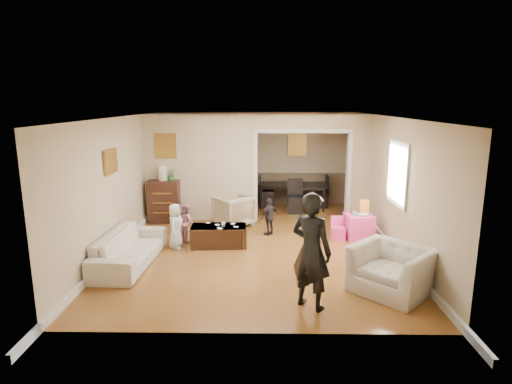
{
  "coord_description": "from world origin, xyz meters",
  "views": [
    {
      "loc": [
        0.13,
        -8.38,
        2.91
      ],
      "look_at": [
        0.0,
        0.2,
        1.05
      ],
      "focal_mm": 29.58,
      "sensor_mm": 36.0,
      "label": 1
    }
  ],
  "objects_px": {
    "coffee_table": "(219,236)",
    "coffee_cup": "(223,225)",
    "dining_table": "(294,195)",
    "table_lamp": "(163,173)",
    "armchair_back": "(234,211)",
    "child_toddler": "(270,216)",
    "sofa": "(129,248)",
    "dresser": "(164,201)",
    "cyan_cup": "(355,213)",
    "child_kneel_a": "(175,226)",
    "child_kneel_b": "(187,222)",
    "play_table": "(358,227)",
    "armchair_front": "(391,270)",
    "adult_person": "(311,251)"
  },
  "relations": [
    {
      "from": "armchair_back",
      "to": "coffee_cup",
      "type": "bearing_deg",
      "value": 47.25
    },
    {
      "from": "coffee_cup",
      "to": "child_toddler",
      "type": "xyz_separation_m",
      "value": [
        0.95,
        0.8,
        -0.05
      ]
    },
    {
      "from": "armchair_front",
      "to": "table_lamp",
      "type": "relative_size",
      "value": 3.09
    },
    {
      "from": "dining_table",
      "to": "table_lamp",
      "type": "bearing_deg",
      "value": -144.38
    },
    {
      "from": "play_table",
      "to": "armchair_front",
      "type": "bearing_deg",
      "value": -91.66
    },
    {
      "from": "armchair_back",
      "to": "child_toddler",
      "type": "height_order",
      "value": "child_toddler"
    },
    {
      "from": "play_table",
      "to": "child_kneel_a",
      "type": "distance_m",
      "value": 3.87
    },
    {
      "from": "child_toddler",
      "to": "sofa",
      "type": "bearing_deg",
      "value": -9.63
    },
    {
      "from": "coffee_table",
      "to": "child_toddler",
      "type": "relative_size",
      "value": 1.34
    },
    {
      "from": "sofa",
      "to": "armchair_back",
      "type": "relative_size",
      "value": 2.6
    },
    {
      "from": "dresser",
      "to": "coffee_table",
      "type": "height_order",
      "value": "dresser"
    },
    {
      "from": "dining_table",
      "to": "child_kneel_a",
      "type": "height_order",
      "value": "child_kneel_a"
    },
    {
      "from": "coffee_table",
      "to": "dining_table",
      "type": "relative_size",
      "value": 0.59
    },
    {
      "from": "child_kneel_a",
      "to": "child_toddler",
      "type": "bearing_deg",
      "value": -58.78
    },
    {
      "from": "coffee_table",
      "to": "coffee_cup",
      "type": "distance_m",
      "value": 0.28
    },
    {
      "from": "coffee_cup",
      "to": "cyan_cup",
      "type": "distance_m",
      "value": 2.81
    },
    {
      "from": "armchair_front",
      "to": "adult_person",
      "type": "height_order",
      "value": "adult_person"
    },
    {
      "from": "cyan_cup",
      "to": "table_lamp",
      "type": "bearing_deg",
      "value": 163.61
    },
    {
      "from": "play_table",
      "to": "cyan_cup",
      "type": "distance_m",
      "value": 0.33
    },
    {
      "from": "coffee_cup",
      "to": "adult_person",
      "type": "bearing_deg",
      "value": -59.93
    },
    {
      "from": "coffee_table",
      "to": "play_table",
      "type": "xyz_separation_m",
      "value": [
        2.96,
        0.51,
        0.06
      ]
    },
    {
      "from": "sofa",
      "to": "dresser",
      "type": "distance_m",
      "value": 2.77
    },
    {
      "from": "child_toddler",
      "to": "child_kneel_b",
      "type": "bearing_deg",
      "value": -29.7
    },
    {
      "from": "table_lamp",
      "to": "coffee_cup",
      "type": "distance_m",
      "value": 2.53
    },
    {
      "from": "armchair_back",
      "to": "coffee_table",
      "type": "height_order",
      "value": "armchair_back"
    },
    {
      "from": "dresser",
      "to": "child_toddler",
      "type": "height_order",
      "value": "dresser"
    },
    {
      "from": "dresser",
      "to": "dining_table",
      "type": "distance_m",
      "value": 3.61
    },
    {
      "from": "armchair_back",
      "to": "adult_person",
      "type": "distance_m",
      "value": 4.31
    },
    {
      "from": "child_kneel_a",
      "to": "play_table",
      "type": "bearing_deg",
      "value": -74.26
    },
    {
      "from": "child_kneel_a",
      "to": "child_kneel_b",
      "type": "height_order",
      "value": "child_kneel_a"
    },
    {
      "from": "armchair_back",
      "to": "cyan_cup",
      "type": "relative_size",
      "value": 9.8
    },
    {
      "from": "armchair_back",
      "to": "play_table",
      "type": "distance_m",
      "value": 2.91
    },
    {
      "from": "armchair_back",
      "to": "coffee_table",
      "type": "relative_size",
      "value": 0.7
    },
    {
      "from": "dresser",
      "to": "sofa",
      "type": "bearing_deg",
      "value": -90.23
    },
    {
      "from": "armchair_front",
      "to": "coffee_cup",
      "type": "xyz_separation_m",
      "value": [
        -2.78,
        2.04,
        0.1
      ]
    },
    {
      "from": "cyan_cup",
      "to": "dining_table",
      "type": "distance_m",
      "value": 3.03
    },
    {
      "from": "armchair_back",
      "to": "play_table",
      "type": "relative_size",
      "value": 1.42
    },
    {
      "from": "sofa",
      "to": "dining_table",
      "type": "xyz_separation_m",
      "value": [
        3.28,
        4.29,
        0.03
      ]
    },
    {
      "from": "play_table",
      "to": "cyan_cup",
      "type": "relative_size",
      "value": 6.92
    },
    {
      "from": "child_kneel_a",
      "to": "sofa",
      "type": "bearing_deg",
      "value": 148.17
    },
    {
      "from": "dining_table",
      "to": "child_kneel_b",
      "type": "relative_size",
      "value": 2.3
    },
    {
      "from": "child_kneel_a",
      "to": "armchair_back",
      "type": "bearing_deg",
      "value": -27.53
    },
    {
      "from": "armchair_front",
      "to": "adult_person",
      "type": "bearing_deg",
      "value": -114.84
    },
    {
      "from": "dresser",
      "to": "table_lamp",
      "type": "distance_m",
      "value": 0.7
    },
    {
      "from": "table_lamp",
      "to": "child_kneel_a",
      "type": "height_order",
      "value": "table_lamp"
    },
    {
      "from": "coffee_cup",
      "to": "sofa",
      "type": "bearing_deg",
      "value": -149.2
    },
    {
      "from": "armchair_back",
      "to": "coffee_cup",
      "type": "distance_m",
      "value": 1.52
    },
    {
      "from": "child_kneel_a",
      "to": "dresser",
      "type": "bearing_deg",
      "value": 24.99
    },
    {
      "from": "child_kneel_b",
      "to": "coffee_cup",
      "type": "bearing_deg",
      "value": -137.75
    },
    {
      "from": "armchair_back",
      "to": "child_kneel_b",
      "type": "xyz_separation_m",
      "value": [
        -0.91,
        -1.16,
        0.05
      ]
    }
  ]
}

